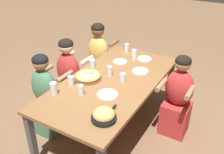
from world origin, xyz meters
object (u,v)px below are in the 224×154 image
at_px(diner_far_right, 99,60).
at_px(drinking_glass_d, 54,89).
at_px(empty_plate_c, 120,62).
at_px(empty_plate_d, 144,59).
at_px(drinking_glass_c, 71,81).
at_px(drinking_glass_h, 127,48).
at_px(drinking_glass_f, 92,64).
at_px(drinking_glass_g, 81,90).
at_px(diner_far_center, 69,81).
at_px(empty_plate_a, 140,71).
at_px(drinking_glass_a, 110,71).
at_px(empty_plate_b, 108,94).
at_px(diner_far_midleft, 46,98).
at_px(drinking_glass_b, 134,55).
at_px(skillet_bowl, 104,115).
at_px(diner_near_midright, 177,100).
at_px(drinking_glass_e, 123,78).
at_px(pizza_board_main, 88,76).

bearing_deg(diner_far_right, drinking_glass_d, -76.96).
relative_size(empty_plate_c, empty_plate_d, 0.96).
height_order(drinking_glass_c, drinking_glass_h, drinking_glass_c).
distance_m(empty_plate_d, drinking_glass_f, 0.78).
height_order(drinking_glass_g, diner_far_center, diner_far_center).
relative_size(empty_plate_a, drinking_glass_a, 1.65).
relative_size(drinking_glass_f, diner_far_right, 0.09).
bearing_deg(empty_plate_b, diner_far_midleft, 98.20).
height_order(empty_plate_c, drinking_glass_h, drinking_glass_h).
distance_m(drinking_glass_b, diner_far_midleft, 1.37).
relative_size(skillet_bowl, empty_plate_c, 1.81).
xyz_separation_m(empty_plate_d, drinking_glass_h, (0.13, 0.36, 0.05)).
bearing_deg(diner_near_midright, empty_plate_a, 0.76).
bearing_deg(empty_plate_a, diner_far_right, 65.24).
distance_m(skillet_bowl, diner_near_midright, 1.22).
bearing_deg(drinking_glass_e, diner_far_right, 47.90).
bearing_deg(drinking_glass_a, diner_far_center, 93.99).
xyz_separation_m(empty_plate_b, drinking_glass_d, (-0.29, 0.52, 0.07)).
bearing_deg(drinking_glass_c, drinking_glass_b, -16.71).
relative_size(skillet_bowl, drinking_glass_a, 2.75).
bearing_deg(skillet_bowl, empty_plate_c, 21.73).
distance_m(drinking_glass_g, diner_far_right, 1.44).
relative_size(pizza_board_main, drinking_glass_b, 2.40).
bearing_deg(diner_far_right, empty_plate_d, -3.42).
distance_m(drinking_glass_f, diner_far_right, 0.76).
bearing_deg(drinking_glass_d, drinking_glass_c, -9.89).
distance_m(drinking_glass_h, diner_near_midright, 1.17).
bearing_deg(drinking_glass_f, empty_plate_a, -71.95).
bearing_deg(drinking_glass_d, empty_plate_d, -20.01).
relative_size(skillet_bowl, drinking_glass_b, 2.54).
relative_size(drinking_glass_b, drinking_glass_f, 1.31).
distance_m(empty_plate_d, diner_far_right, 0.86).
bearing_deg(drinking_glass_d, drinking_glass_a, -24.50).
xyz_separation_m(drinking_glass_d, drinking_glass_f, (0.79, 0.01, -0.02)).
height_order(empty_plate_a, drinking_glass_c, drinking_glass_c).
bearing_deg(drinking_glass_b, diner_near_midright, -111.69).
relative_size(empty_plate_a, diner_near_midright, 0.19).
distance_m(skillet_bowl, empty_plate_c, 1.31).
distance_m(empty_plate_a, empty_plate_c, 0.39).
xyz_separation_m(drinking_glass_a, drinking_glass_h, (0.81, 0.18, -0.01)).
distance_m(empty_plate_c, drinking_glass_d, 1.14).
distance_m(empty_plate_d, diner_near_midright, 0.80).
relative_size(skillet_bowl, diner_far_right, 0.30).
bearing_deg(drinking_glass_d, empty_plate_a, -31.55).
relative_size(pizza_board_main, skillet_bowl, 0.95).
bearing_deg(empty_plate_a, drinking_glass_b, 37.74).
xyz_separation_m(skillet_bowl, drinking_glass_h, (1.61, 0.59, -0.00)).
bearing_deg(drinking_glass_a, empty_plate_a, -44.47).
bearing_deg(diner_near_midright, drinking_glass_g, 44.04).
height_order(diner_far_center, diner_near_midright, diner_far_center).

